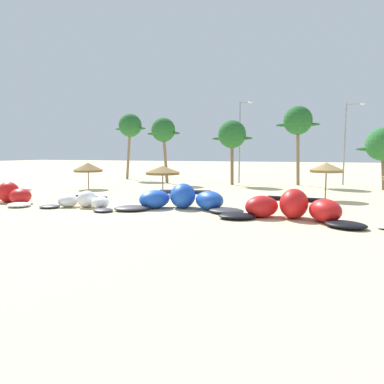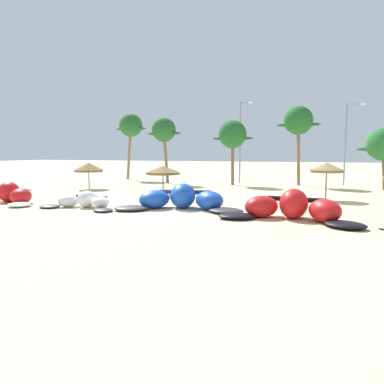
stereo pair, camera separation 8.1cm
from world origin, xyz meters
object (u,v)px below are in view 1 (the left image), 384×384
(kite_left, at_px, (84,202))
(kite_center, at_px, (292,208))
(kite_left_of_center, at_px, (182,199))
(beach_umbrella_near_van, at_px, (88,167))
(beach_umbrella_middle, at_px, (163,170))
(lamppost_west, at_px, (241,138))
(palm_leftmost, at_px, (130,126))
(palm_left, at_px, (163,131))
(kite_far_left, at_px, (4,195))
(lamppost_west_center, at_px, (346,140))
(palm_center_right, at_px, (383,145))
(palm_left_of_gap, at_px, (232,135))
(beach_umbrella_near_palms, at_px, (326,168))
(palm_center_left, at_px, (298,121))

(kite_left, bearing_deg, kite_center, 2.53)
(kite_left_of_center, distance_m, kite_center, 7.28)
(beach_umbrella_near_van, distance_m, beach_umbrella_middle, 9.42)
(lamppost_west, bearing_deg, palm_leftmost, 177.01)
(beach_umbrella_middle, distance_m, palm_left, 13.03)
(lamppost_west, bearing_deg, palm_left, -158.19)
(beach_umbrella_middle, xyz_separation_m, palm_left, (-5.20, 11.20, 4.14))
(kite_left, xyz_separation_m, kite_left_of_center, (6.22, 1.96, 0.19))
(kite_center, distance_m, beach_umbrella_near_van, 23.45)
(kite_far_left, relative_size, lamppost_west_center, 0.81)
(kite_left, bearing_deg, palm_center_right, 45.48)
(palm_left, xyz_separation_m, palm_center_right, (23.59, 0.16, -1.83))
(palm_left_of_gap, distance_m, palm_center_right, 15.36)
(lamppost_west_center, bearing_deg, beach_umbrella_near_van, -150.02)
(lamppost_west, height_order, lamppost_west_center, lamppost_west)
(palm_leftmost, xyz_separation_m, lamppost_west, (15.66, -0.82, -1.91))
(beach_umbrella_near_palms, bearing_deg, kite_far_left, -155.06)
(kite_left, height_order, lamppost_west, lamppost_west)
(kite_left_of_center, bearing_deg, palm_center_right, 53.16)
(palm_leftmost, height_order, palm_left_of_gap, palm_leftmost)
(palm_center_left, bearing_deg, beach_umbrella_middle, -125.82)
(palm_center_left, distance_m, lamppost_west_center, 5.90)
(kite_far_left, relative_size, lamppost_west, 0.76)
(lamppost_west_center, bearing_deg, palm_center_left, -158.43)
(palm_leftmost, bearing_deg, palm_left, -31.20)
(kite_far_left, xyz_separation_m, kite_left_of_center, (13.31, 1.96, 0.05))
(kite_far_left, xyz_separation_m, kite_center, (20.47, 0.59, 0.06))
(lamppost_west_center, bearing_deg, beach_umbrella_near_palms, -97.18)
(kite_center, xyz_separation_m, beach_umbrella_near_van, (-21.05, 10.22, 1.57))
(beach_umbrella_middle, xyz_separation_m, palm_center_left, (10.09, 13.97, 5.00))
(beach_umbrella_near_van, xyz_separation_m, lamppost_west_center, (24.48, 14.12, 2.94))
(kite_far_left, relative_size, beach_umbrella_middle, 2.39)
(beach_umbrella_middle, height_order, lamppost_west, lamppost_west)
(palm_leftmost, bearing_deg, kite_center, -44.68)
(kite_far_left, height_order, lamppost_west_center, lamppost_west_center)
(beach_umbrella_middle, relative_size, palm_left_of_gap, 0.42)
(lamppost_west, bearing_deg, palm_left_of_gap, -96.73)
(palm_leftmost, height_order, lamppost_west_center, lamppost_west_center)
(palm_leftmost, relative_size, lamppost_west_center, 0.98)
(palm_leftmost, height_order, palm_center_left, palm_leftmost)
(palm_center_right, height_order, lamppost_west, lamppost_west)
(kite_left_of_center, height_order, palm_center_left, palm_center_left)
(kite_far_left, bearing_deg, kite_center, 1.64)
(kite_center, relative_size, palm_left_of_gap, 1.09)
(beach_umbrella_middle, bearing_deg, palm_center_right, 31.72)
(kite_left, distance_m, palm_left_of_gap, 21.94)
(palm_left_of_gap, height_order, lamppost_west, lamppost_west)
(kite_left, distance_m, palm_center_right, 28.73)
(lamppost_west_center, bearing_deg, kite_left_of_center, -114.74)
(palm_center_left, bearing_deg, kite_far_left, -129.30)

